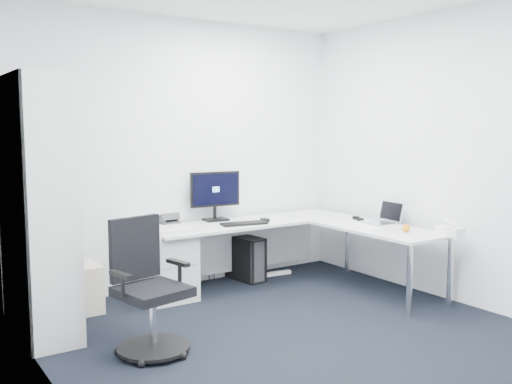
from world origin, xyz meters
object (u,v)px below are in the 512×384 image
l_desk (270,258)px  laptop (377,213)px  bookshelf (37,207)px  monitor (216,196)px  task_chair (153,288)px

l_desk → laptop: 1.16m
bookshelf → laptop: bearing=-10.5°
l_desk → bookshelf: bookshelf is taller
monitor → task_chair: bearing=-128.3°
l_desk → bookshelf: size_ratio=1.12×
task_chair → laptop: task_chair is taller
bookshelf → laptop: bookshelf is taller
bookshelf → monitor: bearing=15.0°
l_desk → bookshelf: 2.28m
laptop → bookshelf: bearing=172.3°
task_chair → monitor: size_ratio=1.78×
monitor → laptop: (1.24, -1.08, -0.15)m
bookshelf → laptop: size_ratio=6.25×
l_desk → laptop: (0.94, -0.53, 0.44)m
l_desk → task_chair: 1.82m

